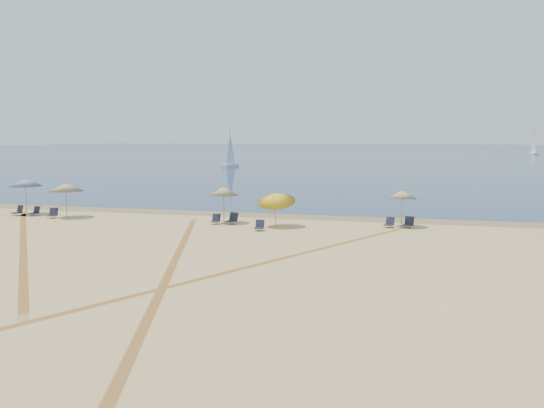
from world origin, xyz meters
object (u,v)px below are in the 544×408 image
at_px(umbrella_0, 25,182).
at_px(umbrella_2, 224,191).
at_px(chair_7, 409,223).
at_px(chair_1, 35,211).
at_px(chair_6, 389,223).
at_px(umbrella_1, 66,187).
at_px(chair_4, 233,219).
at_px(chair_2, 53,214).
at_px(sailboat_1, 230,155).
at_px(chair_0, 18,211).
at_px(umbrella_4, 402,195).
at_px(umbrella_3, 276,197).
at_px(chair_5, 260,226).
at_px(chair_3, 216,220).
at_px(sailboat_0, 534,147).

distance_m(umbrella_0, umbrella_2, 15.06).
bearing_deg(chair_7, chair_1, -162.29).
height_order(umbrella_0, chair_6, umbrella_0).
distance_m(umbrella_1, chair_4, 12.10).
xyz_separation_m(chair_2, sailboat_1, (-9.59, 65.90, 1.82)).
bearing_deg(umbrella_0, chair_6, 1.21).
bearing_deg(chair_2, chair_6, -10.39).
bearing_deg(sailboat_1, chair_6, -52.98).
xyz_separation_m(umbrella_1, chair_0, (-3.95, 0.04, -1.78)).
relative_size(chair_0, chair_7, 1.09).
bearing_deg(chair_4, chair_6, 19.95).
distance_m(umbrella_4, chair_1, 25.27).
bearing_deg(chair_0, umbrella_4, 23.66).
relative_size(umbrella_3, sailboat_1, 0.35).
xyz_separation_m(umbrella_2, umbrella_3, (3.63, -0.64, -0.26)).
bearing_deg(chair_5, chair_6, 18.41).
bearing_deg(chair_2, sailboat_1, 83.66).
distance_m(chair_6, chair_7, 1.16).
height_order(chair_0, chair_1, chair_0).
distance_m(chair_1, chair_2, 2.15).
bearing_deg(umbrella_3, chair_3, 177.84).
distance_m(umbrella_2, chair_1, 14.19).
distance_m(umbrella_2, umbrella_4, 11.19).
relative_size(chair_3, chair_7, 0.85).
height_order(umbrella_3, chair_6, umbrella_3).
bearing_deg(umbrella_2, sailboat_1, 108.41).
xyz_separation_m(chair_5, chair_6, (7.39, 3.12, 0.00)).
bearing_deg(umbrella_3, sailboat_0, 74.77).
distance_m(chair_0, chair_4, 15.92).
height_order(umbrella_3, chair_2, umbrella_3).
bearing_deg(umbrella_2, chair_5, -36.72).
xyz_separation_m(umbrella_1, chair_5, (14.33, -1.91, -1.81)).
relative_size(chair_3, chair_5, 1.02).
distance_m(umbrella_3, chair_3, 4.28).
distance_m(umbrella_0, chair_6, 25.55).
height_order(chair_4, chair_6, chair_4).
bearing_deg(umbrella_2, chair_0, -178.88).
height_order(umbrella_1, chair_5, umbrella_1).
xyz_separation_m(umbrella_1, umbrella_4, (22.42, 1.67, -0.10)).
height_order(umbrella_4, sailboat_0, sailboat_0).
distance_m(umbrella_0, chair_7, 26.69).
relative_size(umbrella_3, chair_5, 3.79).
height_order(umbrella_0, sailboat_0, sailboat_0).
distance_m(chair_3, chair_4, 1.06).
bearing_deg(umbrella_3, chair_7, 11.97).
relative_size(sailboat_0, sailboat_1, 1.08).
bearing_deg(umbrella_0, sailboat_1, 95.83).
bearing_deg(chair_1, sailboat_0, 78.72).
relative_size(chair_1, sailboat_0, 0.09).
xyz_separation_m(umbrella_0, chair_2, (2.98, -1.13, -1.99)).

